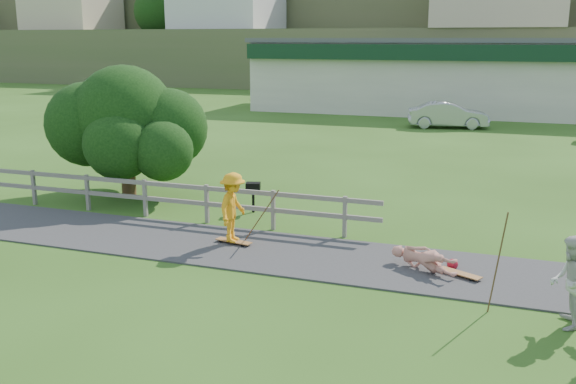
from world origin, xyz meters
name	(u,v)px	position (x,y,z in m)	size (l,w,h in m)	color
ground	(221,270)	(0.00, 0.00, 0.00)	(260.00, 260.00, 0.00)	#2E5217
path	(247,249)	(0.00, 1.50, 0.02)	(34.00, 3.00, 0.04)	#343437
fence	(127,191)	(-4.62, 3.30, 0.72)	(15.05, 0.10, 1.10)	#68635B
strip_mall	(490,75)	(4.00, 34.94, 2.58)	(32.50, 10.75, 5.10)	silver
skater_rider	(233,211)	(-0.46, 1.71, 0.88)	(1.14, 0.65, 1.76)	orange
skater_fallen	(424,259)	(4.32, 1.40, 0.30)	(1.64, 0.39, 0.60)	tan
spectator_a	(570,282)	(7.15, -0.56, 0.85)	(0.83, 0.65, 1.70)	silver
car_silver	(448,115)	(2.24, 25.78, 0.75)	(1.59, 4.55, 1.50)	#A5A6AD
tree	(127,147)	(-5.93, 5.37, 1.62)	(5.26, 5.26, 3.25)	black
bbq	(253,198)	(-1.20, 4.77, 0.45)	(0.42, 0.32, 0.91)	black
longboard_rider	(234,243)	(-0.46, 1.71, 0.05)	(0.98, 0.24, 0.11)	#996232
longboard_fallen	(460,275)	(5.12, 1.30, 0.05)	(0.99, 0.24, 0.11)	#996232
helmet	(452,264)	(4.92, 1.75, 0.13)	(0.25, 0.25, 0.25)	#A61224
pole_rider	(261,210)	(0.14, 2.11, 0.86)	(0.03, 0.03, 1.71)	brown
pole_spec_left	(498,263)	(5.90, -0.37, 1.00)	(0.03, 0.03, 2.01)	brown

